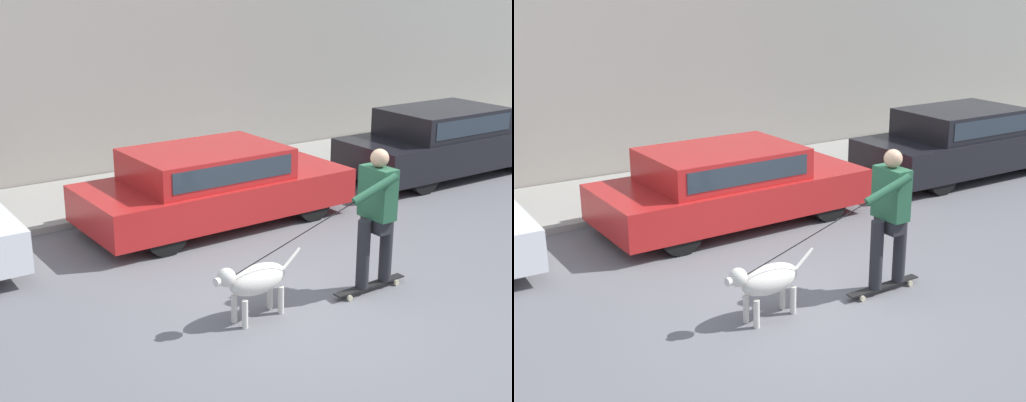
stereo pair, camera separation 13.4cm
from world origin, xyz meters
TOP-DOWN VIEW (x-y plane):
  - ground_plane at (0.00, 0.00)m, footprint 36.00×36.00m
  - back_wall at (0.00, 6.64)m, footprint 32.00×0.30m
  - sidewalk_curb at (0.00, 5.25)m, footprint 30.00×2.43m
  - parked_car_1 at (0.51, 3.07)m, footprint 4.28×1.88m
  - parked_car_2 at (5.80, 3.07)m, footprint 4.47×1.75m
  - dog at (-0.80, -0.07)m, footprint 1.28×0.44m
  - skateboarder at (0.85, -0.23)m, footprint 2.57×0.66m
  - fire_hydrant at (8.55, 3.79)m, footprint 0.18×0.18m

SIDE VIEW (x-z plane):
  - ground_plane at x=0.00m, z-range 0.00..0.00m
  - sidewalk_curb at x=0.00m, z-range 0.00..0.11m
  - fire_hydrant at x=8.55m, z-range 0.02..0.67m
  - dog at x=-0.80m, z-range 0.11..0.84m
  - parked_car_1 at x=0.51m, z-range 0.00..1.22m
  - parked_car_2 at x=5.80m, z-range -0.02..1.31m
  - skateboarder at x=0.85m, z-range 0.12..1.92m
  - back_wall at x=0.00m, z-range 0.00..5.98m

